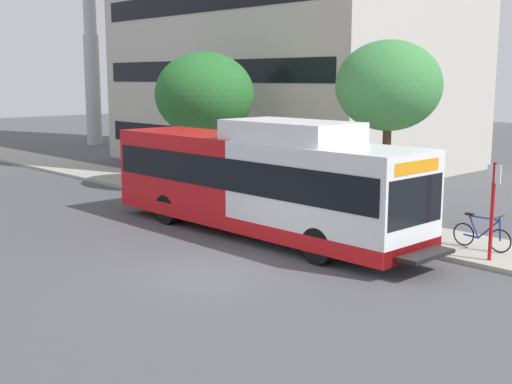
% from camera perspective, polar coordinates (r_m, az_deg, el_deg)
% --- Properties ---
extents(ground_plane, '(120.00, 120.00, 0.00)m').
position_cam_1_polar(ground_plane, '(23.36, -16.51, -2.73)').
color(ground_plane, '#4C4C51').
extents(sidewalk_curb, '(3.00, 56.00, 0.14)m').
position_cam_1_polar(sidewalk_curb, '(25.65, -0.36, -1.06)').
color(sidewalk_curb, '#A8A399').
rests_on(sidewalk_curb, ground).
extents(transit_bus, '(2.58, 12.25, 3.65)m').
position_cam_1_polar(transit_bus, '(20.69, 0.19, 0.91)').
color(transit_bus, white).
rests_on(transit_bus, ground).
extents(bus_stop_sign_pole, '(0.10, 0.36, 2.60)m').
position_cam_1_polar(bus_stop_sign_pole, '(18.37, 19.60, -0.97)').
color(bus_stop_sign_pole, red).
rests_on(bus_stop_sign_pole, sidewalk_curb).
extents(bicycle_parked, '(0.52, 1.76, 1.02)m').
position_cam_1_polar(bicycle_parked, '(19.71, 18.76, -3.45)').
color(bicycle_parked, black).
rests_on(bicycle_parked, sidewalk_curb).
extents(street_tree_near_stop, '(3.44, 3.44, 5.96)m').
position_cam_1_polar(street_tree_near_stop, '(22.20, 11.28, 8.87)').
color(street_tree_near_stop, '#4C3823').
rests_on(street_tree_near_stop, sidewalk_curb).
extents(street_tree_mid_block, '(4.28, 4.28, 5.85)m').
position_cam_1_polar(street_tree_mid_block, '(29.08, -4.43, 8.32)').
color(street_tree_mid_block, '#4C3823').
rests_on(street_tree_mid_block, sidewalk_curb).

